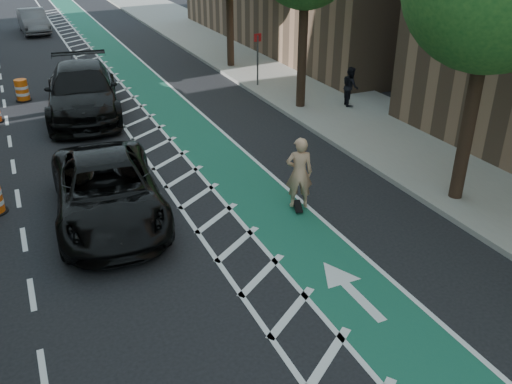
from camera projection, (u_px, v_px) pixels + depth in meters
ground at (178, 259)px, 12.59m from camera, size 120.00×120.00×0.00m
bike_lane at (175, 114)px, 21.80m from camera, size 2.00×90.00×0.01m
buffer_strip at (138, 119)px, 21.24m from camera, size 1.40×90.00×0.01m
sidewalk_right at (315, 93)px, 24.19m from camera, size 5.00×90.00×0.15m
curb_right at (266, 100)px, 23.27m from camera, size 0.12×90.00×0.16m
sign_post at (258, 59)px, 24.52m from camera, size 0.35×0.08×2.47m
skateboard at (298, 206)px, 14.71m from camera, size 0.45×0.73×0.10m
skateboarder at (299, 173)px, 14.25m from camera, size 0.84×0.71×1.97m
suv_near at (107, 191)px, 13.96m from camera, size 3.08×5.88×1.58m
suv_far at (82, 91)px, 21.37m from camera, size 3.54×6.91×1.92m
car_grey at (33, 21)px, 36.78m from camera, size 1.88×4.80×1.56m
pedestrian at (350, 86)px, 22.05m from camera, size 0.80×0.91×1.58m
barrel_c at (22, 91)px, 23.24m from camera, size 0.67×0.67×0.92m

